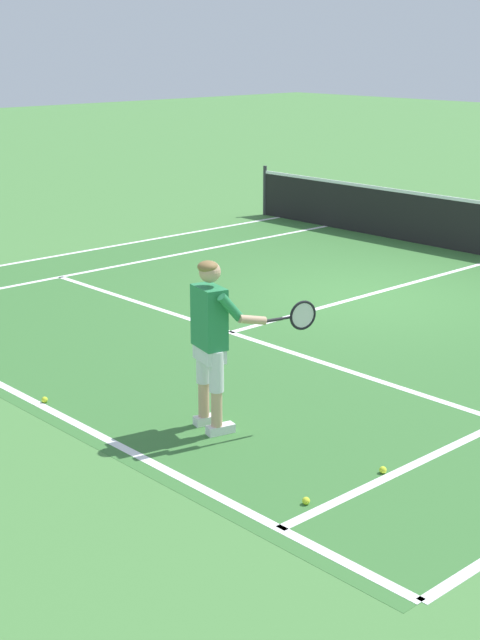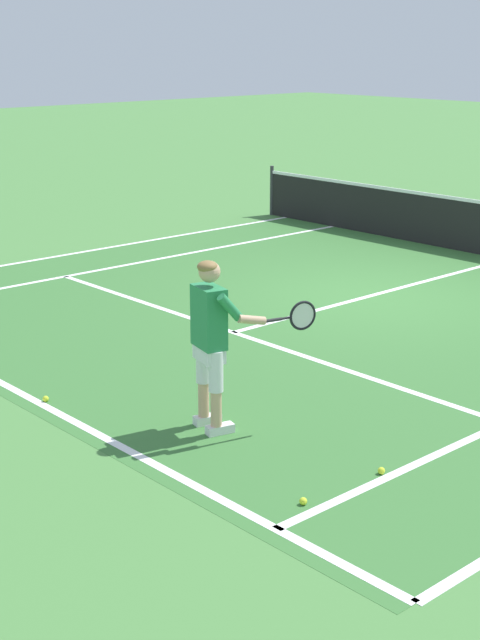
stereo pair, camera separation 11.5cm
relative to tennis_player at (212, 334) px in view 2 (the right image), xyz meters
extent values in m
plane|color=#477F3D|center=(-2.26, 5.02, -0.99)|extent=(80.00, 80.00, 0.00)
cube|color=#387033|center=(-2.26, 3.87, -0.99)|extent=(10.98, 10.00, 0.00)
cube|color=white|center=(-2.26, -0.93, -0.99)|extent=(10.98, 0.10, 0.01)
cube|color=white|center=(-2.26, 2.28, -0.99)|extent=(8.23, 0.10, 0.01)
cube|color=white|center=(-2.26, 5.48, -0.99)|extent=(0.10, 6.40, 0.01)
cube|color=white|center=(-6.37, 3.87, -0.99)|extent=(0.10, 9.60, 0.01)
cube|color=white|center=(-7.75, 3.87, -0.99)|extent=(0.10, 9.60, 0.01)
cylinder|color=#333338|center=(-8.20, 8.68, -0.45)|extent=(0.08, 0.08, 1.07)
cube|color=white|center=(-0.14, 0.05, -0.94)|extent=(0.17, 0.30, 0.09)
cube|color=white|center=(0.13, -0.02, -0.94)|extent=(0.17, 0.30, 0.09)
cylinder|color=tan|center=(-0.15, 0.01, -0.72)|extent=(0.11, 0.11, 0.36)
cylinder|color=silver|center=(-0.15, 0.01, -0.33)|extent=(0.14, 0.14, 0.41)
cylinder|color=tan|center=(0.12, -0.06, -0.72)|extent=(0.11, 0.11, 0.36)
cylinder|color=silver|center=(0.12, -0.06, -0.33)|extent=(0.14, 0.14, 0.41)
cube|color=silver|center=(-0.01, -0.03, -0.17)|extent=(0.38, 0.28, 0.20)
cube|color=#28844C|center=(-0.01, -0.03, 0.17)|extent=(0.42, 0.31, 0.60)
cylinder|color=tan|center=(-0.25, 0.03, 0.12)|extent=(0.09, 0.09, 0.62)
cylinder|color=#28844C|center=(0.26, 0.00, 0.32)|extent=(0.15, 0.28, 0.29)
cylinder|color=tan|center=(0.35, 0.19, 0.18)|extent=(0.15, 0.30, 0.14)
sphere|color=tan|center=(-0.01, -0.02, 0.62)|extent=(0.21, 0.21, 0.21)
ellipsoid|color=olive|center=(-0.02, -0.04, 0.67)|extent=(0.24, 0.24, 0.12)
cylinder|color=#232326|center=(0.42, 0.40, 0.15)|extent=(0.08, 0.20, 0.03)
cylinder|color=black|center=(0.46, 0.55, 0.15)|extent=(0.05, 0.10, 0.02)
torus|color=black|center=(0.50, 0.73, 0.15)|extent=(0.10, 0.29, 0.30)
cylinder|color=silver|center=(0.50, 0.73, 0.15)|extent=(0.07, 0.24, 0.25)
sphere|color=#CCE02D|center=(-1.75, -0.85, -0.96)|extent=(0.07, 0.07, 0.07)
sphere|color=#CCE02D|center=(1.78, 0.45, -0.96)|extent=(0.07, 0.07, 0.07)
sphere|color=#CCE02D|center=(1.71, -0.48, -0.96)|extent=(0.07, 0.07, 0.07)
camera|label=1|loc=(6.54, -5.69, 2.72)|focal=53.07mm
camera|label=2|loc=(6.62, -5.60, 2.72)|focal=53.07mm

